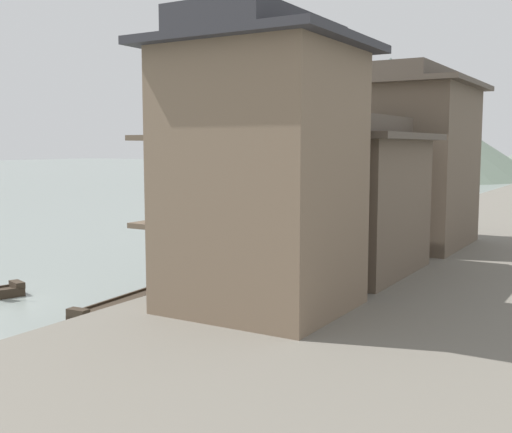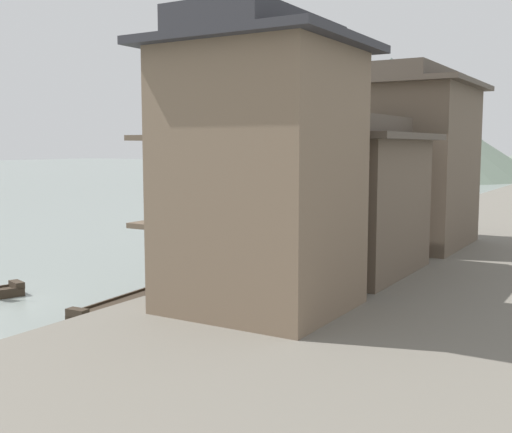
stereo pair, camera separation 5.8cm
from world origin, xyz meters
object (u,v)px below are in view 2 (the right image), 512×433
Objects in this scene: boat_moored_third at (458,200)px; boat_midriver_drifting at (419,214)px; boat_moored_nearest at (325,243)px; house_waterfront_tall at (412,159)px; house_waterfront_second at (345,196)px; house_waterfront_nearest at (260,168)px; boat_moored_far at (378,224)px; boat_moored_second at (131,301)px.

boat_moored_third is 0.79× the size of boat_midriver_drifting.
house_waterfront_tall is (5.46, -1.63, 4.88)m from boat_moored_nearest.
house_waterfront_nearest is at bearing -89.53° from house_waterfront_second.
boat_moored_third is at bearing 92.98° from boat_midriver_drifting.
house_waterfront_second is (6.05, -20.39, 3.68)m from boat_moored_far.
house_waterfront_nearest is at bearing -83.10° from boat_moored_third.
boat_moored_third is at bearing 97.86° from house_waterfront_second.
boat_moored_far is at bearing 90.68° from boat_moored_second.
house_waterfront_tall reaches higher than boat_moored_third.
house_waterfront_tall is at bearing -80.25° from boat_moored_third.
house_waterfront_nearest reaches higher than house_waterfront_second.
house_waterfront_tall is at bearing 67.65° from boat_moored_second.
boat_moored_nearest is at bearing 108.21° from house_waterfront_nearest.
house_waterfront_tall is (0.12, 8.10, 1.30)m from house_waterfront_second.
boat_moored_nearest is 17.90m from boat_midriver_drifting.
boat_moored_nearest is 1.09× the size of boat_moored_far.
boat_midriver_drifting is 0.60× the size of house_waterfront_tall.
house_waterfront_tall is (6.29, -36.60, 4.96)m from boat_moored_third.
house_waterfront_second is at bearing -90.85° from house_waterfront_tall.
house_waterfront_nearest reaches higher than boat_moored_third.
house_waterfront_tall is (6.17, -12.29, 4.98)m from boat_moored_far.
boat_moored_second reaches higher than boat_moored_far.
boat_moored_third is 0.77× the size of boat_moored_far.
boat_moored_far is 1.02× the size of boat_midriver_drifting.
house_waterfront_second reaches higher than boat_moored_nearest.
boat_midriver_drifting is (0.77, 7.24, 0.09)m from boat_moored_far.
boat_moored_second is 1.40× the size of boat_moored_third.
house_waterfront_tall is at bearing -74.55° from boat_midriver_drifting.
boat_moored_nearest is at bearing -90.20° from boat_midriver_drifting.
house_waterfront_second is (-0.05, 6.67, -1.31)m from house_waterfront_nearest.
house_waterfront_second is (5.34, -9.72, 3.58)m from boat_moored_nearest.
house_waterfront_tall is (5.86, 14.24, 4.95)m from boat_moored_second.
boat_midriver_drifting is 20.84m from house_waterfront_tall.
house_waterfront_nearest reaches higher than boat_moored_nearest.
boat_moored_third is 0.48× the size of house_waterfront_tall.
boat_midriver_drifting is (0.89, -17.07, 0.08)m from boat_moored_third.
boat_moored_far is at bearing 116.67° from house_waterfront_tall.
boat_moored_nearest is 15.88m from boat_moored_second.
boat_midriver_drifting is at bearing 98.84° from house_waterfront_nearest.
boat_moored_far is 14.62m from house_waterfront_tall.
house_waterfront_second is at bearing 46.98° from boat_moored_second.
house_waterfront_second is (5.74, 6.15, 3.65)m from boat_moored_second.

